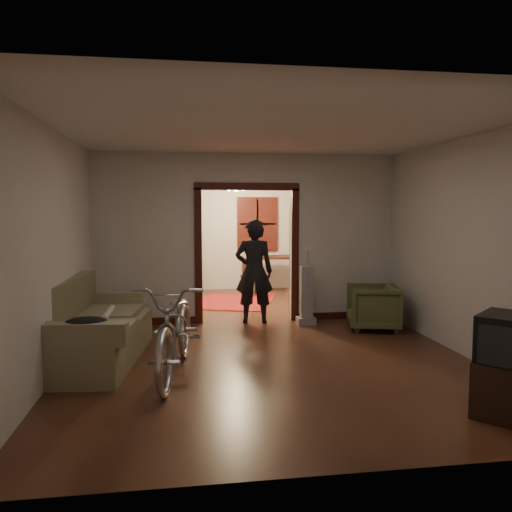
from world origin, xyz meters
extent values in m
cube|color=#381C12|center=(0.00, 0.00, 0.00)|extent=(5.00, 8.50, 0.01)
cube|color=white|center=(0.00, 0.00, 2.80)|extent=(5.00, 8.50, 0.01)
cube|color=beige|center=(0.00, 4.25, 1.40)|extent=(5.00, 0.02, 2.80)
cube|color=beige|center=(-2.50, 0.00, 1.40)|extent=(0.02, 8.50, 2.80)
cube|color=beige|center=(2.50, 0.00, 1.40)|extent=(0.02, 8.50, 2.80)
cube|color=beige|center=(0.00, 0.75, 1.40)|extent=(5.00, 0.14, 2.80)
cube|color=#38110C|center=(0.00, 0.75, 1.10)|extent=(1.74, 0.20, 2.32)
cube|color=black|center=(0.70, 4.21, 1.55)|extent=(0.98, 0.06, 1.28)
sphere|color=#FFE0A5|center=(0.00, 2.50, 2.35)|extent=(0.24, 0.24, 0.24)
cube|color=silver|center=(1.05, 0.68, 1.25)|extent=(0.08, 0.01, 0.12)
cube|color=#6D6948|center=(-2.13, -1.20, 0.50)|extent=(1.23, 2.29, 1.01)
cylinder|color=beige|center=(-2.03, -0.90, 0.53)|extent=(0.09, 0.75, 0.09)
ellipsoid|color=black|center=(-2.08, -2.11, 0.68)|extent=(0.45, 0.34, 0.13)
imported|color=silver|center=(-1.14, -1.89, 0.54)|extent=(1.01, 2.15, 1.09)
imported|color=#4C532E|center=(1.88, -0.14, 0.35)|extent=(0.93, 0.92, 0.71)
cube|color=black|center=(1.83, -3.51, 0.26)|extent=(0.76, 0.76, 0.51)
cube|color=black|center=(1.83, -3.51, 0.70)|extent=(0.73, 0.73, 0.47)
cube|color=gray|center=(0.93, 0.35, 0.48)|extent=(0.30, 0.24, 0.97)
imported|color=black|center=(0.10, 0.60, 0.86)|extent=(0.67, 0.49, 1.72)
cube|color=maroon|center=(-0.01, 2.54, 0.01)|extent=(1.95, 2.24, 0.01)
cube|color=#1F301D|center=(-1.21, 3.82, 1.00)|extent=(1.13, 0.85, 2.00)
sphere|color=#1E5972|center=(-1.21, 3.82, 1.94)|extent=(0.25, 0.25, 0.25)
cube|color=black|center=(0.94, 3.66, 0.41)|extent=(1.12, 0.64, 0.82)
cube|color=black|center=(0.38, 3.23, 0.42)|extent=(0.38, 0.38, 0.84)
camera|label=1|loc=(-1.07, -7.50, 1.86)|focal=35.00mm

